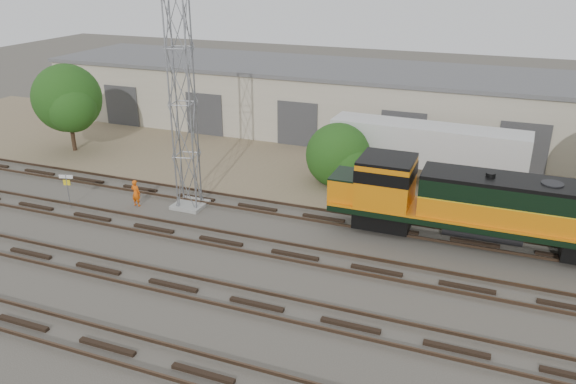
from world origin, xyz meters
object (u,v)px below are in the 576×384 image
(signal_tower, at_px, (183,108))
(worker, at_px, (136,193))
(locomotive, at_px, (480,205))
(semi_trailer, at_px, (432,147))

(signal_tower, bearing_deg, worker, -160.11)
(locomotive, relative_size, signal_tower, 1.29)
(signal_tower, relative_size, worker, 7.48)
(locomotive, xyz_separation_m, semi_trailer, (-3.45, 7.80, 0.19))
(signal_tower, xyz_separation_m, semi_trailer, (12.32, 8.92, -3.48))
(locomotive, bearing_deg, signal_tower, -175.94)
(signal_tower, bearing_deg, semi_trailer, 35.92)
(signal_tower, relative_size, semi_trailer, 0.98)
(locomotive, distance_m, semi_trailer, 8.53)
(worker, xyz_separation_m, semi_trailer, (15.24, 9.98, 1.55))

